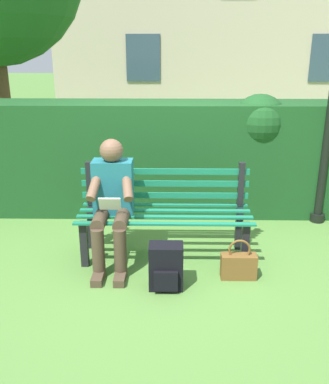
% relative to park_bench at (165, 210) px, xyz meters
% --- Properties ---
extents(ground, '(60.00, 60.00, 0.00)m').
position_rel_park_bench_xyz_m(ground, '(0.00, 0.08, -0.47)').
color(ground, '#517F38').
extents(park_bench, '(1.69, 0.55, 0.92)m').
position_rel_park_bench_xyz_m(park_bench, '(0.00, 0.00, 0.00)').
color(park_bench, black).
rests_on(park_bench, ground).
extents(person_seated, '(0.44, 0.73, 1.20)m').
position_rel_park_bench_xyz_m(person_seated, '(0.50, 0.19, 0.18)').
color(person_seated, '#1E6672').
rests_on(person_seated, ground).
extents(hedge_backdrop, '(5.11, 0.78, 1.49)m').
position_rel_park_bench_xyz_m(hedge_backdrop, '(0.40, -1.22, 0.26)').
color(hedge_backdrop, '#19471E').
rests_on(hedge_backdrop, ground).
extents(building_facade, '(9.72, 2.88, 6.09)m').
position_rel_park_bench_xyz_m(building_facade, '(-1.73, -9.22, 2.58)').
color(building_facade, '#BCAD93').
rests_on(building_facade, ground).
extents(backpack, '(0.29, 0.26, 0.41)m').
position_rel_park_bench_xyz_m(backpack, '(-0.02, 0.65, -0.27)').
color(backpack, black).
rests_on(backpack, ground).
extents(handbag, '(0.32, 0.13, 0.38)m').
position_rel_park_bench_xyz_m(handbag, '(-0.68, 0.48, -0.34)').
color(handbag, brown).
rests_on(handbag, ground).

